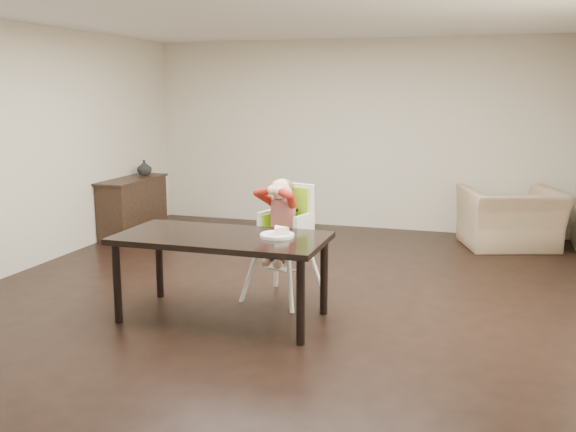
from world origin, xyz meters
name	(u,v)px	position (x,y,z in m)	size (l,w,h in m)	color
ground	(277,297)	(0.00, 0.00, 0.00)	(7.00, 7.00, 0.00)	black
room_walls	(276,104)	(0.00, 0.00, 1.86)	(6.02, 7.02, 2.71)	beige
dining_table	(222,244)	(-0.27, -0.70, 0.67)	(1.80, 0.90, 0.75)	black
high_chair	(285,215)	(0.08, -0.01, 0.82)	(0.60, 0.60, 1.17)	white
plate	(278,233)	(0.22, -0.61, 0.78)	(0.37, 0.37, 0.08)	white
armchair	(511,209)	(2.20, 2.80, 0.51)	(1.16, 0.75, 1.01)	tan
sideboard	(133,206)	(-2.78, 2.04, 0.40)	(0.44, 1.26, 0.79)	black
vase	(144,168)	(-2.78, 2.39, 0.89)	(0.21, 0.22, 0.21)	#99999E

